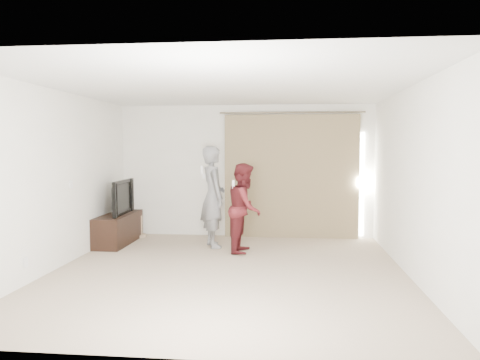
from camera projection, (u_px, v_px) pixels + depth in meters
name	position (u px, v px, depth m)	size (l,w,h in m)	color
floor	(228.00, 272.00, 6.62)	(5.50, 5.50, 0.00)	tan
wall_back	(246.00, 171.00, 9.26)	(5.00, 0.04, 2.60)	white
wall_left	(57.00, 180.00, 6.79)	(0.04, 5.50, 2.60)	white
ceiling	(227.00, 87.00, 6.44)	(5.00, 5.50, 0.01)	white
curtain	(292.00, 176.00, 9.10)	(2.80, 0.11, 2.46)	#9A835E
tv_console	(118.00, 229.00, 8.59)	(0.49, 1.41, 0.54)	black
tv	(118.00, 197.00, 8.55)	(1.10, 0.14, 0.63)	black
scratching_post	(138.00, 228.00, 9.21)	(0.32, 0.32, 0.43)	tan
person_man	(213.00, 196.00, 8.28)	(0.66, 0.77, 1.79)	slate
person_woman	(245.00, 208.00, 7.86)	(0.62, 0.77, 1.50)	#53161A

